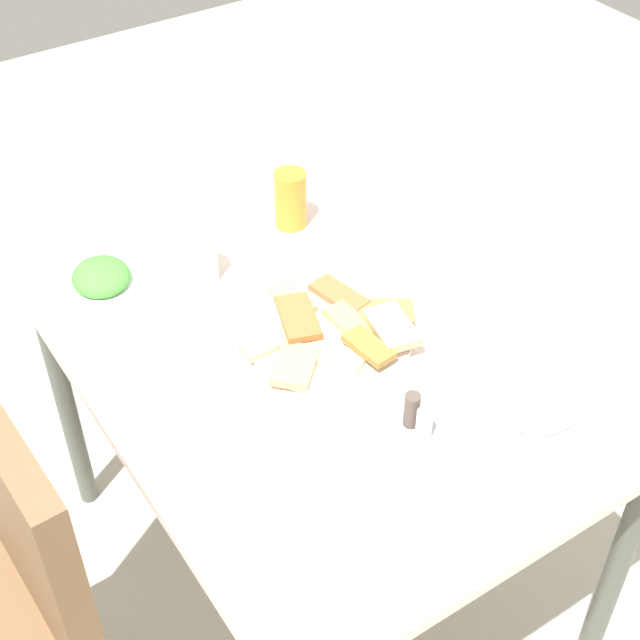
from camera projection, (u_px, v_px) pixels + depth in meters
The scene contains 11 objects.
ground_plane at pixel (315, 575), 2.19m from camera, with size 6.00×6.00×0.00m, color #AFAE9F.
dining_table at pixel (314, 366), 1.74m from camera, with size 1.14×0.82×0.77m.
pide_platter at pixel (331, 331), 1.66m from camera, with size 0.30×0.33×0.05m.
salad_plate_greens at pixel (102, 279), 1.76m from camera, with size 0.19×0.19×0.05m.
salad_plate_rice at pixel (536, 406), 1.52m from camera, with size 0.19×0.19×0.04m.
soda_can at pixel (290, 199), 1.88m from camera, with size 0.07×0.07×0.12m, color orange.
drinking_glass at pixel (198, 257), 1.76m from camera, with size 0.07×0.07×0.10m, color silver.
paper_napkin at pixel (251, 478), 1.42m from camera, with size 0.16×0.16×0.00m, color white.
fork at pixel (261, 471), 1.43m from camera, with size 0.18×0.02×0.01m, color silver.
spoon at pixel (240, 481), 1.41m from camera, with size 0.20×0.02×0.01m, color silver.
condiment_caddy at pixel (415, 426), 1.48m from camera, with size 0.11×0.11×0.08m.
Camera 1 is at (-1.05, 0.68, 1.90)m, focal length 52.52 mm.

